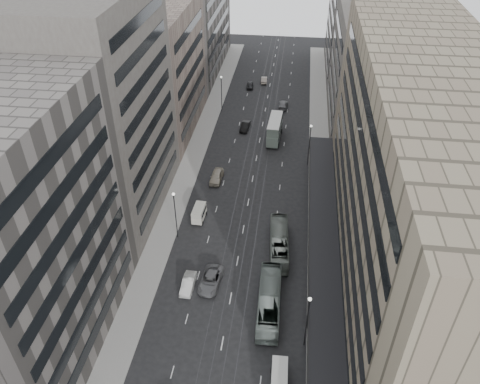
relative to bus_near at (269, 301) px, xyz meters
The scene contains 28 objects.
ground 5.39m from the bus_near, behind, with size 220.00×220.00×0.00m, color black.
sidewalk_right 38.33m from the bus_near, 79.67° to the left, with size 4.00×125.00×0.15m, color gray.
sidewalk_left 41.42m from the bus_near, 114.45° to the left, with size 4.00×125.00×0.15m, color gray.
department_store 22.60m from the bus_near, 26.63° to the left, with size 19.20×60.00×30.00m.
building_right_mid 55.66m from the bus_near, 72.59° to the left, with size 15.00×28.00×24.00m, color #48433F.
building_right_far 84.71m from the bus_near, 78.74° to the left, with size 15.00×32.00×28.00m, color #67615C.
building_left_a 30.82m from the bus_near, 163.64° to the right, with size 15.00×28.00×30.00m, color #67615C.
building_left_b 36.25m from the bus_near, 144.24° to the left, with size 15.00×26.00×34.00m, color #48433F.
building_left_c 54.41m from the bus_near, 119.97° to the left, with size 15.00×28.00×25.00m, color #7A6B5F.
building_left_d 84.45m from the bus_near, 108.59° to the left, with size 15.00×38.00×28.00m, color #67615C.
lamp_right_near 7.54m from the bus_near, 46.54° to the right, with size 0.44×0.44×8.32m.
lamp_right_far 35.66m from the bus_near, 82.61° to the left, with size 0.44×0.44×8.32m.
lamp_left_near 19.53m from the bus_near, 140.61° to the left, with size 0.44×0.44×8.32m.
lamp_left_far 57.25m from the bus_near, 105.05° to the left, with size 0.44×0.44×8.32m.
bus_near is the anchor object (origin of this frame).
bus_far 11.08m from the bus_near, 86.91° to the left, with size 2.58×11.01×3.07m, color gray.
double_decker 43.78m from the bus_near, 92.94° to the left, with size 2.90×8.45×4.56m.
vw_microbus 10.47m from the bus_near, 79.64° to the right, with size 2.01×4.24×2.27m.
panel_van 20.87m from the bus_near, 126.45° to the left, with size 1.95×3.74×2.31m.
sedan_1 11.31m from the bus_near, 167.88° to the left, with size 1.53×4.39×1.45m, color silver.
sedan_2 8.86m from the bus_near, 157.72° to the left, with size 2.60×5.63×1.56m, color slate.
sedan_4 30.18m from the bus_near, 112.32° to the left, with size 2.00×4.98×1.70m, color #B2A793.
sedan_5 48.05m from the bus_near, 100.36° to the left, with size 1.57×4.51×1.49m, color black.
sedan_6 48.97m from the bus_near, 92.67° to the left, with size 2.43×5.27×1.47m, color beige.
sedan_7 58.73m from the bus_near, 91.20° to the left, with size 2.00×4.91×1.43m, color slate.
sedan_8 69.51m from the bus_near, 98.19° to the left, with size 1.56×3.88×1.32m, color #242426.
sedan_9 72.98m from the bus_near, 95.31° to the left, with size 1.44×4.12×1.36m, color #A19385.
pedestrian 11.79m from the bus_near, 58.75° to the right, with size 0.71×0.47×1.95m, color black.
Camera 1 is at (6.43, -39.89, 47.54)m, focal length 35.00 mm.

